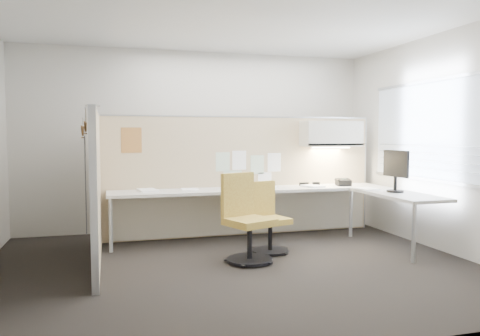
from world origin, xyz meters
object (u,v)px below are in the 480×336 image
object	(u,v)px
desk	(277,198)
phone	(343,182)
monitor	(396,168)
chair_right	(267,220)
chair_left	(246,221)

from	to	relation	value
desk	phone	world-z (taller)	phone
monitor	phone	xyz separation A→B (m)	(-0.27, 0.92, -0.27)
desk	chair_right	world-z (taller)	chair_right
desk	monitor	bearing A→B (deg)	-30.95
chair_left	chair_right	world-z (taller)	chair_left
chair_right	phone	distance (m)	1.66
chair_right	phone	world-z (taller)	chair_right
chair_left	chair_right	size ratio (longest dim) A/B	1.16
desk	chair_left	size ratio (longest dim) A/B	3.91
desk	chair_left	xyz separation A→B (m)	(-0.75, -0.97, -0.12)
chair_left	chair_right	bearing A→B (deg)	19.35
desk	chair_right	bearing A→B (deg)	-119.84
chair_right	phone	xyz separation A→B (m)	(1.45, 0.72, 0.37)
chair_left	monitor	world-z (taller)	monitor
desk	chair_left	distance (m)	1.23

